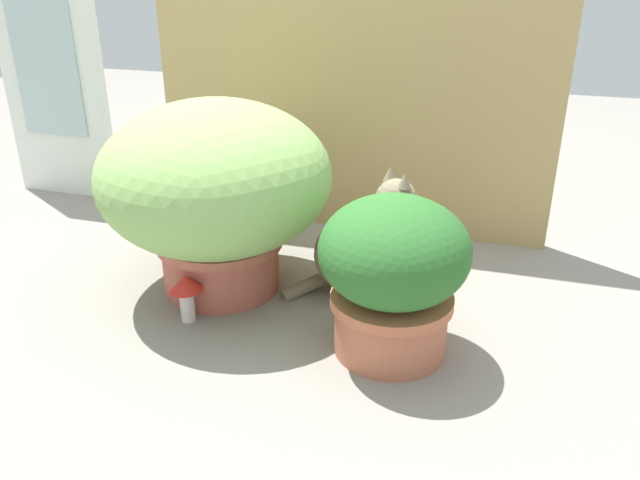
{
  "coord_description": "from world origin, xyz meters",
  "views": [
    {
      "loc": [
        0.5,
        -1.27,
        0.81
      ],
      "look_at": [
        0.1,
        0.06,
        0.18
      ],
      "focal_mm": 35.57,
      "sensor_mm": 36.0,
      "label": 1
    }
  ],
  "objects_px": {
    "grass_planter": "(216,186)",
    "cat": "(365,243)",
    "mushroom_ornament_red": "(186,289)",
    "leafy_planter": "(393,272)"
  },
  "relations": [
    {
      "from": "grass_planter",
      "to": "mushroom_ornament_red",
      "type": "distance_m",
      "value": 0.27
    },
    {
      "from": "grass_planter",
      "to": "cat",
      "type": "height_order",
      "value": "grass_planter"
    },
    {
      "from": "grass_planter",
      "to": "cat",
      "type": "bearing_deg",
      "value": 18.37
    },
    {
      "from": "grass_planter",
      "to": "leafy_planter",
      "type": "height_order",
      "value": "grass_planter"
    },
    {
      "from": "grass_planter",
      "to": "mushroom_ornament_red",
      "type": "height_order",
      "value": "grass_planter"
    },
    {
      "from": "leafy_planter",
      "to": "mushroom_ornament_red",
      "type": "height_order",
      "value": "leafy_planter"
    },
    {
      "from": "cat",
      "to": "mushroom_ornament_red",
      "type": "height_order",
      "value": "cat"
    },
    {
      "from": "cat",
      "to": "mushroom_ornament_red",
      "type": "distance_m",
      "value": 0.47
    },
    {
      "from": "mushroom_ornament_red",
      "to": "cat",
      "type": "bearing_deg",
      "value": 39.24
    },
    {
      "from": "grass_planter",
      "to": "mushroom_ornament_red",
      "type": "relative_size",
      "value": 4.8
    }
  ]
}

